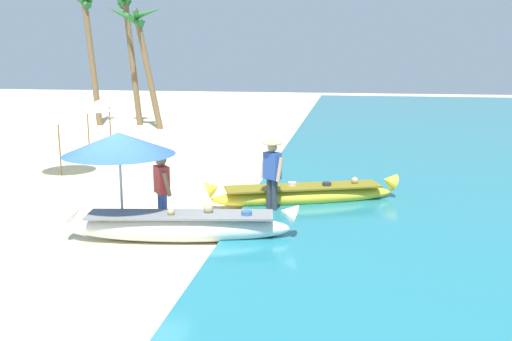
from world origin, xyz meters
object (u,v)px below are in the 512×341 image
person_vendor_hatted (272,170)px  palm_tree_leaning_seaward (126,15)px  boat_white_foreground (181,226)px  person_tourist_customer (162,188)px  palm_tree_tall_inland (85,9)px  palm_tree_mid_cluster (139,31)px  boat_yellow_midground (303,195)px  patio_umbrella_large (119,144)px

person_vendor_hatted → palm_tree_leaning_seaward: palm_tree_leaning_seaward is taller
palm_tree_leaning_seaward → boat_white_foreground: bearing=-65.5°
person_tourist_customer → palm_tree_tall_inland: (-8.88, 15.54, 4.62)m
boat_white_foreground → person_vendor_hatted: bearing=56.3°
palm_tree_leaning_seaward → palm_tree_mid_cluster: bearing=-47.4°
boat_white_foreground → palm_tree_leaning_seaward: size_ratio=0.67×
person_vendor_hatted → person_tourist_customer: bearing=-141.7°
palm_tree_tall_inland → person_vendor_hatted: bearing=-52.1°
boat_white_foreground → person_vendor_hatted: 2.69m
person_vendor_hatted → person_tourist_customer: person_vendor_hatted is taller
person_vendor_hatted → palm_tree_tall_inland: size_ratio=0.25×
boat_yellow_midground → palm_tree_leaning_seaward: 17.28m
palm_tree_leaning_seaward → boat_yellow_midground: bearing=-54.6°
boat_white_foreground → palm_tree_mid_cluster: size_ratio=0.79×
patio_umbrella_large → palm_tree_leaning_seaward: 17.78m
boat_white_foreground → person_tourist_customer: size_ratio=2.87×
boat_yellow_midground → palm_tree_leaning_seaward: size_ratio=0.68×
person_vendor_hatted → palm_tree_tall_inland: bearing=127.9°
palm_tree_leaning_seaward → palm_tree_mid_cluster: 1.65m
person_tourist_customer → palm_tree_tall_inland: size_ratio=0.23×
boat_yellow_midground → palm_tree_mid_cluster: size_ratio=0.80×
person_vendor_hatted → palm_tree_mid_cluster: bearing=121.1°
palm_tree_tall_inland → palm_tree_mid_cluster: bearing=-14.3°
person_tourist_customer → palm_tree_leaning_seaward: bearing=113.7°
boat_yellow_midground → person_vendor_hatted: (-0.63, -0.81, 0.73)m
boat_white_foreground → palm_tree_tall_inland: 19.39m
palm_tree_tall_inland → palm_tree_leaning_seaward: (1.91, 0.34, -0.28)m
palm_tree_leaning_seaward → palm_tree_mid_cluster: palm_tree_leaning_seaward is taller
person_vendor_hatted → palm_tree_mid_cluster: 15.82m
palm_tree_tall_inland → palm_tree_mid_cluster: palm_tree_tall_inland is taller
boat_yellow_midground → palm_tree_mid_cluster: (-8.59, 12.41, 4.20)m
person_tourist_customer → palm_tree_leaning_seaward: size_ratio=0.23×
patio_umbrella_large → person_tourist_customer: bearing=30.5°
boat_yellow_midground → person_vendor_hatted: 1.26m
person_vendor_hatted → person_tourist_customer: (-2.00, -1.58, -0.11)m
boat_white_foreground → patio_umbrella_large: patio_umbrella_large is taller
person_tourist_customer → palm_tree_mid_cluster: 16.35m
person_tourist_customer → palm_tree_tall_inland: bearing=119.7°
person_vendor_hatted → patio_umbrella_large: 3.44m
person_vendor_hatted → palm_tree_leaning_seaward: (-8.96, 14.30, 4.23)m
patio_umbrella_large → palm_tree_mid_cluster: (-5.28, 15.20, 2.64)m
boat_white_foreground → person_tourist_customer: 0.99m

